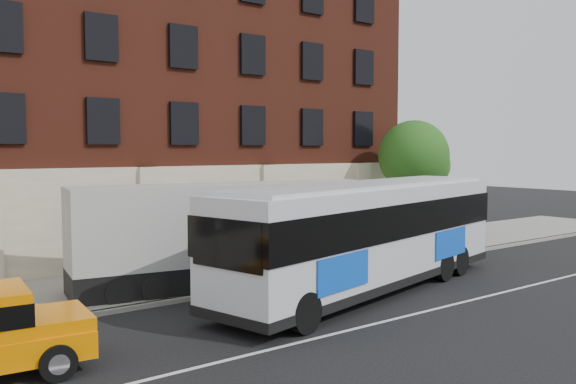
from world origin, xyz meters
TOP-DOWN VIEW (x-y plane):
  - ground at (0.00, 0.00)m, footprint 120.00×120.00m
  - sidewalk at (0.00, 9.00)m, footprint 60.00×6.00m
  - kerb at (0.00, 6.00)m, footprint 60.00×0.25m
  - lane_line at (0.00, 0.50)m, footprint 60.00×0.12m
  - building at (-0.01, 16.92)m, footprint 30.00×12.10m
  - street_tree at (13.54, 9.48)m, footprint 3.60×3.60m
  - city_bus at (4.27, 3.41)m, footprint 13.91×5.92m
  - shipping_container at (0.89, 6.82)m, footprint 11.19×4.10m

SIDE VIEW (x-z plane):
  - ground at x=0.00m, z-range 0.00..0.00m
  - lane_line at x=0.00m, z-range 0.00..0.01m
  - sidewalk at x=0.00m, z-range 0.00..0.15m
  - kerb at x=0.00m, z-range 0.00..0.15m
  - shipping_container at x=0.89m, z-range -0.02..3.64m
  - city_bus at x=4.27m, z-range 0.19..3.92m
  - street_tree at x=13.54m, z-range 1.31..7.51m
  - building at x=-0.01m, z-range 0.08..15.08m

